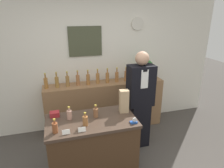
{
  "coord_description": "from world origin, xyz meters",
  "views": [
    {
      "loc": [
        -0.72,
        -1.76,
        2.24
      ],
      "look_at": [
        0.13,
        1.14,
        1.16
      ],
      "focal_mm": 32.0,
      "sensor_mm": 36.0,
      "label": 1
    }
  ],
  "objects_px": {
    "potted_plant": "(146,69)",
    "shopkeeper": "(140,101)",
    "tape_dispenser": "(134,121)",
    "paper_bag": "(124,101)"
  },
  "relations": [
    {
      "from": "shopkeeper",
      "to": "potted_plant",
      "type": "distance_m",
      "value": 0.87
    },
    {
      "from": "paper_bag",
      "to": "tape_dispenser",
      "type": "height_order",
      "value": "paper_bag"
    },
    {
      "from": "potted_plant",
      "to": "tape_dispenser",
      "type": "xyz_separation_m",
      "value": [
        -0.81,
        -1.41,
        -0.27
      ]
    },
    {
      "from": "potted_plant",
      "to": "shopkeeper",
      "type": "bearing_deg",
      "value": -120.75
    },
    {
      "from": "tape_dispenser",
      "to": "shopkeeper",
      "type": "bearing_deg",
      "value": 60.74
    },
    {
      "from": "shopkeeper",
      "to": "paper_bag",
      "type": "distance_m",
      "value": 0.63
    },
    {
      "from": "paper_bag",
      "to": "potted_plant",
      "type": "bearing_deg",
      "value": 52.32
    },
    {
      "from": "tape_dispenser",
      "to": "potted_plant",
      "type": "bearing_deg",
      "value": 60.02
    },
    {
      "from": "paper_bag",
      "to": "tape_dispenser",
      "type": "bearing_deg",
      "value": -85.74
    },
    {
      "from": "shopkeeper",
      "to": "tape_dispenser",
      "type": "xyz_separation_m",
      "value": [
        -0.41,
        -0.73,
        0.09
      ]
    }
  ]
}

